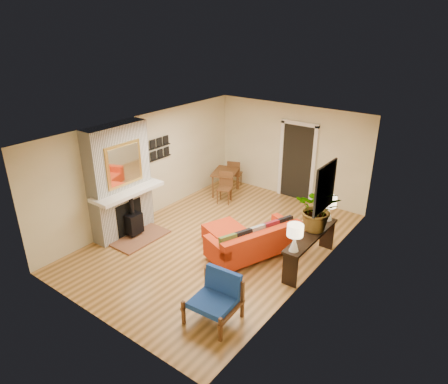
{
  "coord_description": "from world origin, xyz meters",
  "views": [
    {
      "loc": [
        4.82,
        -6.26,
        4.66
      ],
      "look_at": [
        0.0,
        0.2,
        1.15
      ],
      "focal_mm": 32.0,
      "sensor_mm": 36.0,
      "label": 1
    }
  ],
  "objects_px": {
    "blue_chair": "(217,295)",
    "console_table": "(311,241)",
    "lamp_near": "(295,235)",
    "ottoman": "(225,233)",
    "houseplant": "(318,208)",
    "sofa": "(255,242)",
    "dining_table": "(228,176)",
    "lamp_far": "(329,205)"
  },
  "relations": [
    {
      "from": "ottoman",
      "to": "blue_chair",
      "type": "xyz_separation_m",
      "value": [
        1.36,
        -2.04,
        0.22
      ]
    },
    {
      "from": "ottoman",
      "to": "lamp_far",
      "type": "height_order",
      "value": "lamp_far"
    },
    {
      "from": "blue_chair",
      "to": "console_table",
      "type": "distance_m",
      "value": 2.42
    },
    {
      "from": "lamp_far",
      "to": "dining_table",
      "type": "bearing_deg",
      "value": 161.58
    },
    {
      "from": "blue_chair",
      "to": "lamp_near",
      "type": "relative_size",
      "value": 1.54
    },
    {
      "from": "lamp_near",
      "to": "lamp_far",
      "type": "distance_m",
      "value": 1.54
    },
    {
      "from": "blue_chair",
      "to": "lamp_near",
      "type": "distance_m",
      "value": 1.8
    },
    {
      "from": "lamp_near",
      "to": "houseplant",
      "type": "xyz_separation_m",
      "value": [
        -0.01,
        0.99,
        0.14
      ]
    },
    {
      "from": "sofa",
      "to": "dining_table",
      "type": "bearing_deg",
      "value": 136.3
    },
    {
      "from": "sofa",
      "to": "console_table",
      "type": "height_order",
      "value": "sofa"
    },
    {
      "from": "blue_chair",
      "to": "houseplant",
      "type": "distance_m",
      "value": 2.74
    },
    {
      "from": "sofa",
      "to": "lamp_near",
      "type": "height_order",
      "value": "lamp_near"
    },
    {
      "from": "sofa",
      "to": "blue_chair",
      "type": "xyz_separation_m",
      "value": [
        0.5,
        -1.97,
        0.1
      ]
    },
    {
      "from": "dining_table",
      "to": "blue_chair",
      "type": "bearing_deg",
      "value": -55.73
    },
    {
      "from": "lamp_far",
      "to": "houseplant",
      "type": "relative_size",
      "value": 0.56
    },
    {
      "from": "ottoman",
      "to": "sofa",
      "type": "bearing_deg",
      "value": -4.57
    },
    {
      "from": "lamp_near",
      "to": "dining_table",
      "type": "bearing_deg",
      "value": 142.3
    },
    {
      "from": "blue_chair",
      "to": "dining_table",
      "type": "relative_size",
      "value": 0.52
    },
    {
      "from": "ottoman",
      "to": "lamp_near",
      "type": "distance_m",
      "value": 2.15
    },
    {
      "from": "blue_chair",
      "to": "console_table",
      "type": "relative_size",
      "value": 0.45
    },
    {
      "from": "ottoman",
      "to": "blue_chair",
      "type": "bearing_deg",
      "value": -56.39
    },
    {
      "from": "blue_chair",
      "to": "lamp_far",
      "type": "xyz_separation_m",
      "value": [
        0.57,
        3.12,
        0.62
      ]
    },
    {
      "from": "dining_table",
      "to": "lamp_near",
      "type": "distance_m",
      "value": 4.45
    },
    {
      "from": "blue_chair",
      "to": "console_table",
      "type": "bearing_deg",
      "value": 76.21
    },
    {
      "from": "lamp_far",
      "to": "houseplant",
      "type": "height_order",
      "value": "houseplant"
    },
    {
      "from": "dining_table",
      "to": "lamp_near",
      "type": "height_order",
      "value": "lamp_near"
    },
    {
      "from": "ottoman",
      "to": "houseplant",
      "type": "height_order",
      "value": "houseplant"
    },
    {
      "from": "console_table",
      "to": "ottoman",
      "type": "bearing_deg",
      "value": -171.05
    },
    {
      "from": "console_table",
      "to": "sofa",
      "type": "bearing_deg",
      "value": -160.86
    },
    {
      "from": "sofa",
      "to": "dining_table",
      "type": "relative_size",
      "value": 1.34
    },
    {
      "from": "sofa",
      "to": "lamp_far",
      "type": "bearing_deg",
      "value": 46.97
    },
    {
      "from": "console_table",
      "to": "lamp_near",
      "type": "bearing_deg",
      "value": -90.0
    },
    {
      "from": "lamp_far",
      "to": "houseplant",
      "type": "bearing_deg",
      "value": -91.05
    },
    {
      "from": "blue_chair",
      "to": "houseplant",
      "type": "height_order",
      "value": "houseplant"
    },
    {
      "from": "ottoman",
      "to": "lamp_far",
      "type": "bearing_deg",
      "value": 29.26
    },
    {
      "from": "dining_table",
      "to": "lamp_near",
      "type": "xyz_separation_m",
      "value": [
        3.49,
        -2.7,
        0.51
      ]
    },
    {
      "from": "lamp_near",
      "to": "houseplant",
      "type": "relative_size",
      "value": 0.56
    },
    {
      "from": "lamp_near",
      "to": "blue_chair",
      "type": "bearing_deg",
      "value": -109.96
    },
    {
      "from": "dining_table",
      "to": "lamp_far",
      "type": "height_order",
      "value": "lamp_far"
    },
    {
      "from": "blue_chair",
      "to": "lamp_near",
      "type": "bearing_deg",
      "value": 70.04
    },
    {
      "from": "houseplant",
      "to": "console_table",
      "type": "bearing_deg",
      "value": -87.51
    },
    {
      "from": "console_table",
      "to": "lamp_near",
      "type": "distance_m",
      "value": 0.9
    }
  ]
}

